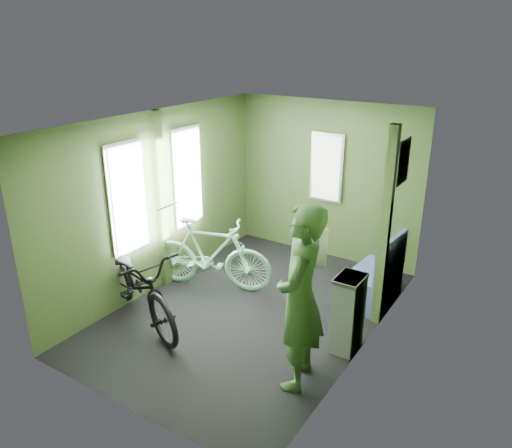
{
  "coord_description": "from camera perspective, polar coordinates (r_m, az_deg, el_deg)",
  "views": [
    {
      "loc": [
        2.88,
        -4.4,
        3.17
      ],
      "look_at": [
        0.0,
        0.1,
        1.1
      ],
      "focal_mm": 35.0,
      "sensor_mm": 36.0,
      "label": 1
    }
  ],
  "objects": [
    {
      "name": "room",
      "position": [
        5.59,
        -0.66,
        3.1
      ],
      "size": [
        4.0,
        4.02,
        2.31
      ],
      "color": "black",
      "rests_on": "ground"
    },
    {
      "name": "bicycle_black",
      "position": [
        6.1,
        -12.87,
        -10.72
      ],
      "size": [
        1.98,
        1.37,
        1.03
      ],
      "primitive_type": "imported",
      "rotation": [
        0.0,
        -0.1,
        1.18
      ],
      "color": "black",
      "rests_on": "ground"
    },
    {
      "name": "bench_seat",
      "position": [
        6.39,
        13.28,
        -6.51
      ],
      "size": [
        0.53,
        0.88,
        0.89
      ],
      "rotation": [
        0.0,
        0.0,
        -0.08
      ],
      "color": "navy",
      "rests_on": "ground"
    },
    {
      "name": "bicycle_mint",
      "position": [
        6.66,
        -5.11,
        -7.32
      ],
      "size": [
        1.74,
        1.04,
        1.04
      ],
      "primitive_type": "imported",
      "rotation": [
        0.0,
        -0.12,
        1.87
      ],
      "color": "#97E7B9",
      "rests_on": "ground"
    },
    {
      "name": "waste_box",
      "position": [
        5.35,
        10.45,
        -10.03
      ],
      "size": [
        0.25,
        0.35,
        0.85
      ],
      "primitive_type": "cube",
      "color": "gray",
      "rests_on": "ground"
    },
    {
      "name": "passenger",
      "position": [
        4.59,
        5.08,
        -8.42
      ],
      "size": [
        0.58,
        0.74,
        1.81
      ],
      "rotation": [
        0.0,
        0.0,
        -1.33
      ],
      "color": "#385C32",
      "rests_on": "ground"
    }
  ]
}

